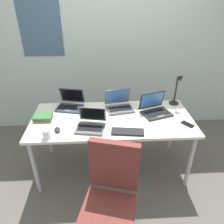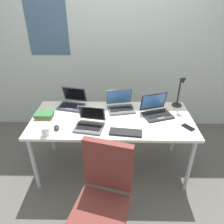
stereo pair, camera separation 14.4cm
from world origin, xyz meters
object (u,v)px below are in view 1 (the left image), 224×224
book_stack (43,118)px  office_chair (110,208)px  laptop_front_left (91,124)px  computer_mouse (57,130)px  coffee_mug (46,134)px  cell_phone (187,124)px  external_keyboard (128,132)px  laptop_center (155,109)px  laptop_by_keyboard (119,105)px  desk_lamp (177,90)px  laptop_front_right (70,104)px

book_stack → office_chair: (0.70, -0.90, -0.37)m
laptop_front_left → computer_mouse: size_ratio=3.45×
book_stack → coffee_mug: size_ratio=1.80×
cell_phone → office_chair: 1.18m
laptop_front_left → coffee_mug: laptop_front_left is taller
external_keyboard → computer_mouse: 0.72m
laptop_front_left → book_stack: laptop_front_left is taller
book_stack → laptop_front_left: bearing=-19.3°
book_stack → cell_phone: bearing=-6.8°
laptop_center → coffee_mug: 1.23m
laptop_front_left → laptop_by_keyboard: (0.33, 0.39, 0.00)m
laptop_by_keyboard → office_chair: office_chair is taller
desk_lamp → coffee_mug: (-1.45, -0.60, -0.15)m
cell_phone → coffee_mug: coffee_mug is taller
desk_lamp → laptop_by_keyboard: bearing=-175.1°
desk_lamp → laptop_front_right: size_ratio=1.14×
laptop_center → desk_lamp: bearing=32.4°
book_stack → coffee_mug: coffee_mug is taller
external_keyboard → office_chair: 0.73m
laptop_front_left → laptop_front_right: bearing=120.0°
external_keyboard → computer_mouse: (-0.71, 0.06, 0.01)m
cell_phone → laptop_by_keyboard: bearing=114.5°
laptop_front_right → coffee_mug: bearing=-104.9°
laptop_by_keyboard → laptop_front_right: (-0.59, 0.06, -0.00)m
laptop_center → book_stack: size_ratio=1.89×
laptop_center → laptop_front_right: (-1.00, 0.19, -0.00)m
desk_lamp → cell_phone: 0.49m
computer_mouse → cell_phone: size_ratio=0.71×
laptop_front_left → cell_phone: laptop_front_left is taller
laptop_front_left → laptop_center: 0.79m
laptop_center → coffee_mug: (-1.16, -0.41, -0.00)m
laptop_front_left → laptop_by_keyboard: bearing=50.1°
laptop_center → computer_mouse: size_ratio=4.01×
laptop_center → laptop_front_right: 1.02m
computer_mouse → book_stack: book_stack is taller
desk_lamp → laptop_by_keyboard: (-0.70, -0.06, -0.15)m
laptop_front_right → office_chair: size_ratio=0.36×
external_keyboard → computer_mouse: bearing=-177.9°
desk_lamp → laptop_front_left: size_ratio=1.21×
laptop_front_right → cell_phone: size_ratio=2.59×
coffee_mug → computer_mouse: bearing=50.9°
computer_mouse → coffee_mug: 0.13m
office_chair → coffee_mug: bearing=136.1°
computer_mouse → external_keyboard: bearing=-19.6°
cell_phone → book_stack: bearing=136.9°
laptop_front_left → coffee_mug: bearing=-161.0°
coffee_mug → laptop_front_left: bearing=19.0°
laptop_front_left → cell_phone: size_ratio=2.44×
laptop_by_keyboard → book_stack: (-0.87, -0.21, -0.02)m
computer_mouse → laptop_front_left: bearing=-7.1°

